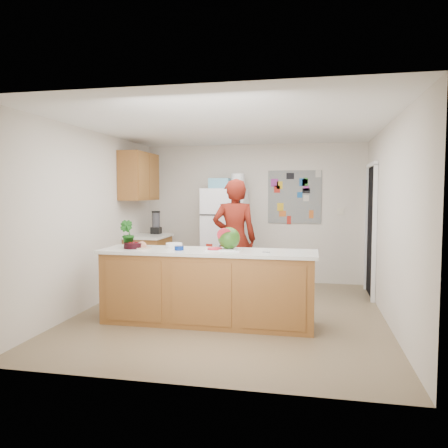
% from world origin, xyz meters
% --- Properties ---
extents(floor, '(4.00, 4.50, 0.02)m').
position_xyz_m(floor, '(0.00, 0.00, -0.01)').
color(floor, brown).
rests_on(floor, ground).
extents(wall_back, '(4.00, 0.02, 2.50)m').
position_xyz_m(wall_back, '(0.00, 2.26, 1.25)').
color(wall_back, beige).
rests_on(wall_back, ground).
extents(wall_left, '(0.02, 4.50, 2.50)m').
position_xyz_m(wall_left, '(-2.01, 0.00, 1.25)').
color(wall_left, beige).
rests_on(wall_left, ground).
extents(wall_right, '(0.02, 4.50, 2.50)m').
position_xyz_m(wall_right, '(2.01, 0.00, 1.25)').
color(wall_right, beige).
rests_on(wall_right, ground).
extents(ceiling, '(4.00, 4.50, 0.02)m').
position_xyz_m(ceiling, '(0.00, 0.00, 2.51)').
color(ceiling, white).
rests_on(ceiling, wall_back).
extents(doorway, '(0.03, 0.85, 2.04)m').
position_xyz_m(doorway, '(1.99, 1.45, 1.02)').
color(doorway, black).
rests_on(doorway, ground).
extents(peninsula_base, '(2.60, 0.62, 0.88)m').
position_xyz_m(peninsula_base, '(-0.20, -0.50, 0.44)').
color(peninsula_base, brown).
rests_on(peninsula_base, floor).
extents(peninsula_top, '(2.68, 0.70, 0.04)m').
position_xyz_m(peninsula_top, '(-0.20, -0.50, 0.90)').
color(peninsula_top, silver).
rests_on(peninsula_top, peninsula_base).
extents(side_counter_base, '(0.60, 0.80, 0.86)m').
position_xyz_m(side_counter_base, '(-1.69, 1.35, 0.43)').
color(side_counter_base, brown).
rests_on(side_counter_base, floor).
extents(side_counter_top, '(0.64, 0.84, 0.04)m').
position_xyz_m(side_counter_top, '(-1.69, 1.35, 0.88)').
color(side_counter_top, silver).
rests_on(side_counter_top, side_counter_base).
extents(upper_cabinets, '(0.35, 1.00, 0.80)m').
position_xyz_m(upper_cabinets, '(-1.82, 1.30, 1.90)').
color(upper_cabinets, brown).
rests_on(upper_cabinets, wall_left).
extents(refrigerator, '(0.75, 0.70, 1.70)m').
position_xyz_m(refrigerator, '(-0.45, 1.88, 0.85)').
color(refrigerator, silver).
rests_on(refrigerator, floor).
extents(fridge_top_bin, '(0.35, 0.28, 0.18)m').
position_xyz_m(fridge_top_bin, '(-0.55, 1.88, 1.79)').
color(fridge_top_bin, '#5999B2').
rests_on(fridge_top_bin, refrigerator).
extents(photo_collage, '(0.95, 0.01, 0.95)m').
position_xyz_m(photo_collage, '(0.75, 2.24, 1.55)').
color(photo_collage, slate).
rests_on(photo_collage, wall_back).
extents(person, '(0.74, 0.55, 1.83)m').
position_xyz_m(person, '(-0.10, 0.83, 0.92)').
color(person, '#61150C').
rests_on(person, floor).
extents(blender_appliance, '(0.14, 0.14, 0.38)m').
position_xyz_m(blender_appliance, '(-1.64, 1.60, 1.09)').
color(blender_appliance, black).
rests_on(blender_appliance, side_counter_top).
extents(cutting_board, '(0.43, 0.33, 0.01)m').
position_xyz_m(cutting_board, '(0.00, -0.47, 0.93)').
color(cutting_board, silver).
rests_on(cutting_board, peninsula_top).
extents(watermelon, '(0.27, 0.27, 0.27)m').
position_xyz_m(watermelon, '(0.06, -0.45, 1.07)').
color(watermelon, '#246213').
rests_on(watermelon, cutting_board).
extents(watermelon_slice, '(0.18, 0.18, 0.02)m').
position_xyz_m(watermelon_slice, '(-0.10, -0.52, 0.94)').
color(watermelon_slice, red).
rests_on(watermelon_slice, cutting_board).
extents(cherry_bowl, '(0.31, 0.31, 0.07)m').
position_xyz_m(cherry_bowl, '(-1.16, -0.52, 0.96)').
color(cherry_bowl, black).
rests_on(cherry_bowl, peninsula_top).
extents(white_bowl, '(0.23, 0.23, 0.06)m').
position_xyz_m(white_bowl, '(-0.67, -0.36, 0.95)').
color(white_bowl, white).
rests_on(white_bowl, peninsula_top).
extents(cobalt_bowl, '(0.13, 0.13, 0.05)m').
position_xyz_m(cobalt_bowl, '(-0.54, -0.57, 0.95)').
color(cobalt_bowl, navy).
rests_on(cobalt_bowl, peninsula_top).
extents(plate, '(0.27, 0.27, 0.02)m').
position_xyz_m(plate, '(-1.06, -0.50, 0.93)').
color(plate, '#C5BA95').
rests_on(plate, peninsula_top).
extents(paper_towel, '(0.19, 0.18, 0.02)m').
position_xyz_m(paper_towel, '(0.06, -0.52, 0.93)').
color(paper_towel, white).
rests_on(paper_towel, peninsula_top).
extents(keys, '(0.09, 0.06, 0.01)m').
position_xyz_m(keys, '(0.53, -0.58, 0.93)').
color(keys, gray).
rests_on(keys, peninsula_top).
extents(potted_plant, '(0.23, 0.20, 0.35)m').
position_xyz_m(potted_plant, '(-1.28, -0.45, 1.10)').
color(potted_plant, '#12410F').
rests_on(potted_plant, peninsula_top).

